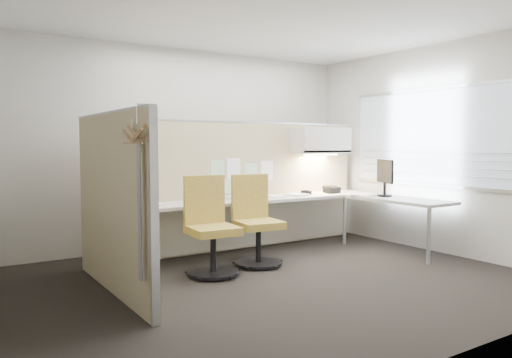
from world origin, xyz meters
TOP-DOWN VIEW (x-y plane):
  - floor at (0.00, 0.00)m, footprint 5.50×4.50m
  - ceiling at (0.00, 0.00)m, footprint 5.50×4.50m
  - wall_back at (0.00, 2.25)m, footprint 5.50×0.02m
  - wall_front at (0.00, -2.25)m, footprint 5.50×0.02m
  - wall_right at (2.75, 0.00)m, footprint 0.02×4.50m
  - window_pane at (2.73, 0.00)m, footprint 0.01×2.80m
  - partition_back at (0.55, 1.60)m, footprint 4.10×0.06m
  - partition_left at (-1.50, 0.50)m, footprint 0.06×2.20m
  - desk at (0.93, 1.13)m, footprint 4.00×2.07m
  - overhead_bin at (1.90, 1.39)m, footprint 0.90×0.36m
  - task_light_strip at (1.90, 1.39)m, footprint 0.60×0.06m
  - pinned_papers at (0.63, 1.57)m, footprint 1.01×0.00m
  - poster at (-1.05, 1.57)m, footprint 0.28×0.00m
  - chair_left at (-0.38, 0.59)m, footprint 0.57×0.58m
  - chair_right at (0.29, 0.70)m, footprint 0.57×0.58m
  - monitor at (2.30, 0.49)m, footprint 0.22×0.46m
  - phone at (2.01, 1.26)m, footprint 0.22×0.21m
  - stapler at (1.58, 1.31)m, footprint 0.14×0.09m
  - tape_dispenser at (1.58, 1.35)m, footprint 0.10×0.06m
  - coat_hook at (-1.58, -0.43)m, footprint 0.18×0.48m
  - paper_stack_0 at (-0.83, 1.20)m, footprint 0.24×0.30m
  - paper_stack_1 at (0.38, 1.23)m, footprint 0.27×0.33m
  - paper_stack_2 at (1.00, 1.31)m, footprint 0.26×0.32m
  - paper_stack_3 at (1.36, 1.26)m, footprint 0.28×0.33m
  - paper_stack_4 at (2.12, 0.72)m, footprint 0.29×0.34m

SIDE VIEW (x-z plane):
  - floor at x=0.00m, z-range -0.01..0.00m
  - chair_right at x=0.29m, z-range -0.04..1.04m
  - chair_left at x=-0.38m, z-range -0.04..1.05m
  - desk at x=0.93m, z-range 0.24..0.97m
  - paper_stack_2 at x=1.00m, z-range 0.73..0.75m
  - paper_stack_4 at x=2.12m, z-range 0.73..0.75m
  - paper_stack_3 at x=1.36m, z-range 0.73..0.76m
  - paper_stack_0 at x=-0.83m, z-range 0.73..0.77m
  - paper_stack_1 at x=0.38m, z-range 0.73..0.77m
  - stapler at x=1.58m, z-range 0.73..0.78m
  - tape_dispenser at x=1.58m, z-range 0.73..0.79m
  - phone at x=2.01m, z-range 0.72..0.84m
  - partition_back at x=0.55m, z-range 0.00..1.75m
  - partition_left at x=-1.50m, z-range 0.00..1.75m
  - monitor at x=2.30m, z-range 0.77..1.28m
  - pinned_papers at x=0.63m, z-range 0.80..1.27m
  - task_light_strip at x=1.90m, z-range 1.29..1.31m
  - wall_back at x=0.00m, z-range 0.00..2.80m
  - wall_front at x=0.00m, z-range 0.00..2.80m
  - wall_right at x=2.75m, z-range 0.00..2.80m
  - coat_hook at x=-1.58m, z-range 0.69..2.12m
  - poster at x=-1.05m, z-range 1.24..1.59m
  - overhead_bin at x=1.90m, z-range 1.32..1.70m
  - window_pane at x=2.73m, z-range 0.90..2.20m
  - ceiling at x=0.00m, z-range 2.80..2.81m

